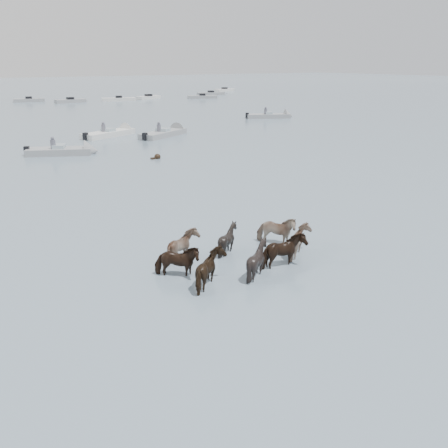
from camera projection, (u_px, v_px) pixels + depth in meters
ground at (231, 277)px, 14.45m from camera, size 400.00×400.00×0.00m
pony_herd at (241, 252)px, 15.23m from camera, size 5.88×3.72×1.30m
swimming_pony at (157, 157)px, 31.97m from camera, size 0.72×0.44×0.44m
motorboat_b at (70, 151)px, 33.43m from camera, size 5.14×3.55×1.92m
motorboat_c at (115, 133)px, 41.94m from camera, size 5.80×3.65×1.92m
motorboat_d at (168, 133)px, 42.04m from camera, size 5.78×4.06×1.92m
motorboat_e at (274, 116)px, 54.92m from camera, size 5.68×3.77×1.92m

